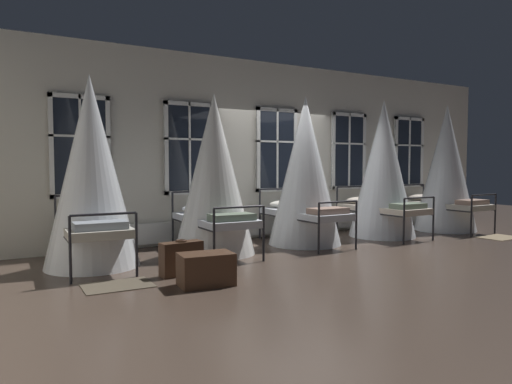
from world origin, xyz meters
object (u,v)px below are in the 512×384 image
object	(u,v)px
cot_fourth	(383,170)
cot_first	(91,174)
cot_fifth	(446,170)
travel_trunk	(206,269)
suitcase_dark	(181,258)
cot_third	(305,173)
cot_second	(214,176)

from	to	relation	value
cot_fourth	cot_first	bearing A→B (deg)	89.16
cot_fifth	travel_trunk	size ratio (longest dim) A/B	4.29
travel_trunk	suitcase_dark	bearing A→B (deg)	96.11
cot_third	cot_fourth	world-z (taller)	cot_fourth
cot_third	suitcase_dark	distance (m)	3.25
cot_first	cot_fourth	size ratio (longest dim) A/B	0.99
cot_fourth	suitcase_dark	world-z (taller)	cot_fourth
cot_first	travel_trunk	bearing A→B (deg)	-149.59
cot_first	travel_trunk	size ratio (longest dim) A/B	4.24
cot_fourth	suitcase_dark	size ratio (longest dim) A/B	4.74
cot_fourth	cot_fifth	bearing A→B (deg)	-92.43
cot_third	suitcase_dark	size ratio (longest dim) A/B	4.63
cot_first	cot_third	world-z (taller)	cot_first
cot_fifth	travel_trunk	bearing A→B (deg)	103.96
cot_first	cot_third	distance (m)	3.73
cot_first	suitcase_dark	bearing A→B (deg)	-139.72
cot_fourth	travel_trunk	distance (m)	5.13
suitcase_dark	travel_trunk	size ratio (longest dim) A/B	0.90
cot_third	suitcase_dark	xyz separation A→B (m)	(-2.83, -1.18, -1.08)
cot_second	travel_trunk	world-z (taller)	cot_second
cot_fourth	travel_trunk	bearing A→B (deg)	110.06
cot_third	cot_fifth	size ratio (longest dim) A/B	0.97
cot_first	cot_fifth	xyz separation A→B (m)	(7.49, -0.00, 0.02)
cot_first	cot_fourth	distance (m)	5.64
suitcase_dark	travel_trunk	bearing A→B (deg)	-89.61
cot_fifth	travel_trunk	world-z (taller)	cot_fifth
cot_fourth	travel_trunk	xyz separation A→B (m)	(-4.67, -1.82, -1.13)
cot_second	cot_third	size ratio (longest dim) A/B	0.97
cot_third	travel_trunk	size ratio (longest dim) A/B	4.18
cot_first	cot_fifth	world-z (taller)	cot_fifth
suitcase_dark	travel_trunk	distance (m)	0.65
cot_second	cot_fifth	size ratio (longest dim) A/B	0.94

